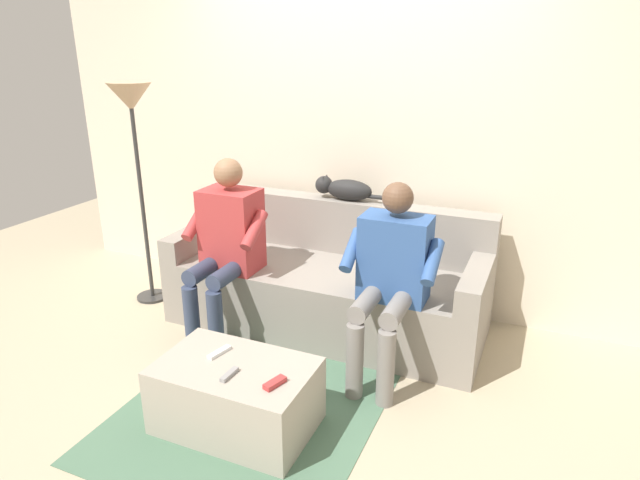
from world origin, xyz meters
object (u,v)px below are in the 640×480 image
(coffee_table, at_px, (236,396))
(person_right_seated, at_px, (227,239))
(remote_gray, at_px, (229,374))
(cat_on_backrest, at_px, (344,189))
(remote_red, at_px, (275,383))
(remote_white, at_px, (219,352))
(couch, at_px, (328,284))
(floor_lamp, at_px, (132,116))
(person_left_seated, at_px, (391,271))

(coffee_table, relative_size, person_right_seated, 0.66)
(person_right_seated, height_order, remote_gray, person_right_seated)
(cat_on_backrest, distance_m, remote_gray, 1.70)
(coffee_table, relative_size, remote_red, 6.51)
(remote_white, bearing_deg, coffee_table, -102.72)
(cat_on_backrest, bearing_deg, couch, 90.60)
(person_right_seated, bearing_deg, remote_gray, 122.28)
(floor_lamp, bearing_deg, cat_on_backrest, -161.74)
(person_left_seated, bearing_deg, floor_lamp, -6.90)
(couch, xyz_separation_m, person_right_seated, (0.56, 0.40, 0.38))
(coffee_table, height_order, floor_lamp, floor_lamp)
(remote_red, distance_m, remote_gray, 0.24)
(couch, height_order, cat_on_backrest, cat_on_backrest)
(person_left_seated, relative_size, remote_red, 9.55)
(cat_on_backrest, height_order, remote_white, cat_on_backrest)
(floor_lamp, bearing_deg, person_right_seated, 166.22)
(remote_white, bearing_deg, cat_on_backrest, 8.30)
(cat_on_backrest, distance_m, floor_lamp, 1.57)
(remote_white, bearing_deg, remote_gray, -121.16)
(remote_gray, bearing_deg, person_left_seated, -27.71)
(cat_on_backrest, height_order, floor_lamp, floor_lamp)
(remote_white, bearing_deg, couch, 6.97)
(couch, xyz_separation_m, remote_gray, (-0.03, 1.33, 0.08))
(couch, height_order, person_left_seated, person_left_seated)
(couch, xyz_separation_m, coffee_table, (0.00, 1.24, -0.12))
(person_left_seated, relative_size, floor_lamp, 0.71)
(couch, distance_m, person_left_seated, 0.79)
(floor_lamp, bearing_deg, remote_red, 146.35)
(person_right_seated, xyz_separation_m, remote_red, (-0.83, 0.91, -0.30))
(remote_red, xyz_separation_m, floor_lamp, (1.69, -1.12, 1.03))
(cat_on_backrest, bearing_deg, person_left_seated, 128.61)
(coffee_table, xyz_separation_m, person_right_seated, (0.56, -0.84, 0.50))
(couch, bearing_deg, coffee_table, 90.00)
(cat_on_backrest, xyz_separation_m, remote_red, (-0.27, 1.59, -0.54))
(remote_gray, bearing_deg, cat_on_backrest, 3.89)
(coffee_table, distance_m, person_right_seated, 1.13)
(remote_red, relative_size, floor_lamp, 0.07)
(cat_on_backrest, bearing_deg, remote_white, 85.04)
(person_left_seated, bearing_deg, coffee_table, 55.38)
(person_right_seated, relative_size, cat_on_backrest, 2.10)
(couch, distance_m, remote_white, 1.19)
(remote_gray, height_order, floor_lamp, floor_lamp)
(person_left_seated, relative_size, cat_on_backrest, 2.03)
(coffee_table, height_order, person_left_seated, person_left_seated)
(person_right_seated, bearing_deg, person_left_seated, 178.51)
(couch, bearing_deg, floor_lamp, 7.40)
(remote_red, bearing_deg, person_right_seated, 60.14)
(couch, bearing_deg, person_left_seated, 142.95)
(person_left_seated, distance_m, remote_red, 0.97)
(person_left_seated, bearing_deg, remote_red, 71.58)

